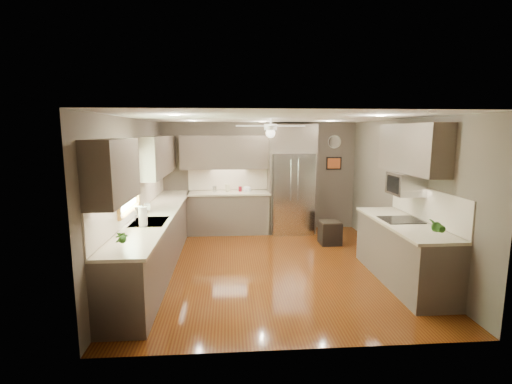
{
  "coord_description": "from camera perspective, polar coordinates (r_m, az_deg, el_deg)",
  "views": [
    {
      "loc": [
        -0.72,
        -6.07,
        2.28
      ],
      "look_at": [
        -0.23,
        0.6,
        1.19
      ],
      "focal_mm": 26.0,
      "sensor_mm": 36.0,
      "label": 1
    }
  ],
  "objects": [
    {
      "name": "stool",
      "position": [
        7.8,
        11.3,
        -6.13
      ],
      "size": [
        0.42,
        0.42,
        0.48
      ],
      "color": "black",
      "rests_on": "ground"
    },
    {
      "name": "canister_b",
      "position": [
        8.39,
        -6.37,
        0.46
      ],
      "size": [
        0.12,
        0.12,
        0.14
      ],
      "primitive_type": "cylinder",
      "rotation": [
        0.0,
        0.0,
        -0.29
      ],
      "color": "silver",
      "rests_on": "back_run"
    },
    {
      "name": "left_run",
      "position": [
        6.59,
        -14.98,
        -6.91
      ],
      "size": [
        0.65,
        4.7,
        1.45
      ],
      "color": "brown",
      "rests_on": "ground"
    },
    {
      "name": "window",
      "position": [
        5.81,
        -19.17,
        1.49
      ],
      "size": [
        0.05,
        1.12,
        0.92
      ],
      "color": "#BFF2B2",
      "rests_on": "wall_left"
    },
    {
      "name": "right_run",
      "position": [
        6.16,
        21.68,
        -8.38
      ],
      "size": [
        0.7,
        2.2,
        1.45
      ],
      "color": "brown",
      "rests_on": "ground"
    },
    {
      "name": "back_run",
      "position": [
        8.46,
        -4.18,
        -3.04
      ],
      "size": [
        1.85,
        0.65,
        1.45
      ],
      "color": "brown",
      "rests_on": "ground"
    },
    {
      "name": "wall_right",
      "position": [
        6.83,
        21.59,
        -0.1
      ],
      "size": [
        0.0,
        5.0,
        5.0
      ],
      "primitive_type": "plane",
      "rotation": [
        1.57,
        0.0,
        -1.57
      ],
      "color": "brown",
      "rests_on": "ground"
    },
    {
      "name": "canister_c",
      "position": [
        8.39,
        -4.4,
        0.64
      ],
      "size": [
        0.13,
        0.13,
        0.17
      ],
      "primitive_type": "cylinder",
      "rotation": [
        0.0,
        0.0,
        -0.28
      ],
      "color": "beige",
      "rests_on": "back_run"
    },
    {
      "name": "bowl",
      "position": [
        8.41,
        -1.39,
        0.22
      ],
      "size": [
        0.22,
        0.22,
        0.05
      ],
      "primitive_type": "imported",
      "rotation": [
        0.0,
        0.0,
        -0.17
      ],
      "color": "beige",
      "rests_on": "back_run"
    },
    {
      "name": "paper_towel",
      "position": [
        5.56,
        -16.99,
        -3.64
      ],
      "size": [
        0.12,
        0.12,
        0.3
      ],
      "color": "white",
      "rests_on": "left_run"
    },
    {
      "name": "ceiling_fan",
      "position": [
        6.41,
        2.25,
        9.69
      ],
      "size": [
        1.18,
        1.18,
        0.32
      ],
      "color": "white",
      "rests_on": "ceiling"
    },
    {
      "name": "refrigerator",
      "position": [
        8.42,
        5.52,
        1.74
      ],
      "size": [
        1.06,
        0.75,
        2.45
      ],
      "color": "silver",
      "rests_on": "ground"
    },
    {
      "name": "wall_back",
      "position": [
        8.66,
        0.57,
        2.4
      ],
      "size": [
        4.5,
        0.0,
        4.5
      ],
      "primitive_type": "plane",
      "rotation": [
        1.57,
        0.0,
        0.0
      ],
      "color": "brown",
      "rests_on": "ground"
    },
    {
      "name": "canister_d",
      "position": [
        8.43,
        -2.46,
        0.49
      ],
      "size": [
        0.08,
        0.08,
        0.11
      ],
      "primitive_type": "cylinder",
      "rotation": [
        0.0,
        0.0,
        -0.12
      ],
      "color": "maroon",
      "rests_on": "back_run"
    },
    {
      "name": "ceiling",
      "position": [
        6.11,
        2.58,
        11.28
      ],
      "size": [
        5.0,
        5.0,
        0.0
      ],
      "primitive_type": "plane",
      "rotation": [
        3.14,
        0.0,
        0.0
      ],
      "color": "white",
      "rests_on": "ground"
    },
    {
      "name": "wall_left",
      "position": [
        6.34,
        -18.14,
        -0.58
      ],
      "size": [
        0.0,
        5.0,
        5.0
      ],
      "primitive_type": "plane",
      "rotation": [
        1.57,
        0.0,
        1.57
      ],
      "color": "brown",
      "rests_on": "ground"
    },
    {
      "name": "potted_plant_left",
      "position": [
        4.55,
        -20.12,
        -6.62
      ],
      "size": [
        0.17,
        0.14,
        0.28
      ],
      "primitive_type": "imported",
      "rotation": [
        0.0,
        0.0,
        0.27
      ],
      "color": "#285919",
      "rests_on": "left_run"
    },
    {
      "name": "wall_front",
      "position": [
        3.78,
        6.95,
        -6.66
      ],
      "size": [
        4.5,
        0.0,
        4.5
      ],
      "primitive_type": "plane",
      "rotation": [
        -1.57,
        0.0,
        0.0
      ],
      "color": "brown",
      "rests_on": "ground"
    },
    {
      "name": "framed_print",
      "position": [
        8.92,
        11.88,
        4.34
      ],
      "size": [
        0.36,
        0.03,
        0.3
      ],
      "color": "black",
      "rests_on": "wall_back"
    },
    {
      "name": "potted_plant_right",
      "position": [
        5.26,
        25.95,
        -4.77
      ],
      "size": [
        0.18,
        0.15,
        0.31
      ],
      "primitive_type": "imported",
      "rotation": [
        0.0,
        0.0,
        0.07
      ],
      "color": "#285919",
      "rests_on": "right_run"
    },
    {
      "name": "soap_bottle",
      "position": [
        6.48,
        -16.33,
        -2.14
      ],
      "size": [
        0.11,
        0.11,
        0.21
      ],
      "primitive_type": "imported",
      "rotation": [
        0.0,
        0.0,
        0.18
      ],
      "color": "white",
      "rests_on": "left_run"
    },
    {
      "name": "microwave",
      "position": [
        6.21,
        22.03,
        1.15
      ],
      "size": [
        0.43,
        0.55,
        0.34
      ],
      "color": "silver",
      "rests_on": "wall_right"
    },
    {
      "name": "floor",
      "position": [
        6.52,
        2.42,
        -11.25
      ],
      "size": [
        5.0,
        5.0,
        0.0
      ],
      "primitive_type": "plane",
      "color": "#4A1C09",
      "rests_on": "ground"
    },
    {
      "name": "sink",
      "position": [
        5.86,
        -16.1,
        -4.69
      ],
      "size": [
        0.5,
        0.7,
        0.32
      ],
      "color": "silver",
      "rests_on": "left_run"
    },
    {
      "name": "uppers",
      "position": [
        6.79,
        -4.43,
        5.75
      ],
      "size": [
        4.5,
        4.7,
        0.95
      ],
      "color": "brown",
      "rests_on": "wall_left"
    },
    {
      "name": "recessed_lights",
      "position": [
        6.51,
        1.8,
        11.11
      ],
      "size": [
        2.84,
        3.14,
        0.01
      ],
      "color": "white",
      "rests_on": "ceiling"
    },
    {
      "name": "wall_clock",
      "position": [
        8.9,
        11.98,
        7.55
      ],
      "size": [
        0.3,
        0.03,
        0.3
      ],
      "color": "white",
      "rests_on": "wall_back"
    }
  ]
}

